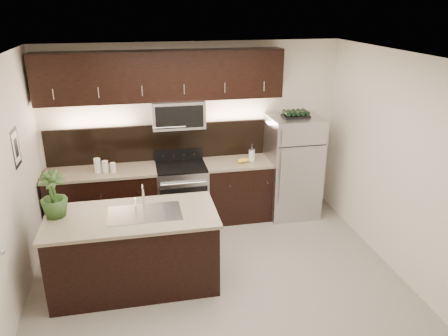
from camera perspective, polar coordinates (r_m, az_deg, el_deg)
The scene contains 12 objects.
ground at distance 5.55m, azimuth -0.68°, elevation -14.71°, with size 4.50×4.50×0.00m, color gray.
room_walls at distance 4.71m, azimuth -2.01°, elevation 1.87°, with size 4.52×4.02×2.71m.
counter_run at distance 6.72m, azimuth -7.27°, elevation -3.49°, with size 3.51×0.65×0.94m.
upper_fixtures at distance 6.37m, azimuth -7.84°, elevation 10.88°, with size 3.49×0.40×1.66m.
island at distance 5.38m, azimuth -11.63°, elevation -10.44°, with size 1.96×0.96×0.94m.
sink_faucet at distance 5.15m, azimuth -10.35°, elevation -5.66°, with size 0.84×0.50×0.28m.
refrigerator at distance 6.93m, azimuth 8.95°, elevation 0.17°, with size 0.77×0.70×1.60m, color #B2B2B7.
wine_rack at distance 6.68m, azimuth 9.36°, elevation 6.97°, with size 0.40×0.25×0.10m.
plant at distance 5.25m, azimuth -21.44°, elevation -3.26°, with size 0.30×0.30×0.54m, color #2C4B1E.
canisters at distance 6.45m, azimuth -15.48°, elevation 0.21°, with size 0.30×0.14×0.21m.
french_press at distance 6.66m, azimuth 3.64°, elevation 1.72°, with size 0.10×0.10×0.28m.
bananas at distance 6.61m, azimuth 2.03°, elevation 0.94°, with size 0.19×0.15×0.06m, color gold.
Camera 1 is at (-0.84, -4.43, 3.24)m, focal length 35.00 mm.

